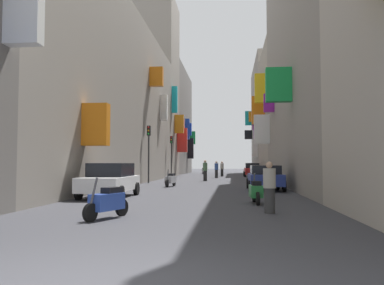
{
  "coord_description": "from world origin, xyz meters",
  "views": [
    {
      "loc": [
        1.73,
        -4.44,
        1.51
      ],
      "look_at": [
        -1.09,
        22.72,
        2.99
      ],
      "focal_mm": 36.02,
      "sensor_mm": 36.0,
      "label": 1
    }
  ],
  "objects_px": {
    "traffic_light_near_corner": "(149,144)",
    "pedestrian_mid_street": "(216,170)",
    "parked_car_blue": "(265,177)",
    "pedestrian_near_right": "(222,169)",
    "scooter_red": "(246,171)",
    "scooter_white": "(204,171)",
    "pedestrian_crossing": "(269,188)",
    "scooter_green": "(256,191)",
    "parked_car_white": "(110,180)",
    "pedestrian_near_left": "(205,170)",
    "scooter_silver": "(171,179)",
    "traffic_light_far_corner": "(171,149)",
    "scooter_blue": "(107,202)",
    "parked_car_red": "(252,170)"
  },
  "relations": [
    {
      "from": "traffic_light_near_corner",
      "to": "pedestrian_mid_street",
      "type": "bearing_deg",
      "value": 66.25
    },
    {
      "from": "parked_car_blue",
      "to": "pedestrian_near_right",
      "type": "height_order",
      "value": "pedestrian_near_right"
    },
    {
      "from": "scooter_red",
      "to": "pedestrian_mid_street",
      "type": "bearing_deg",
      "value": -104.76
    },
    {
      "from": "scooter_white",
      "to": "pedestrian_crossing",
      "type": "relative_size",
      "value": 1.21
    },
    {
      "from": "scooter_green",
      "to": "scooter_red",
      "type": "bearing_deg",
      "value": 88.47
    },
    {
      "from": "parked_car_white",
      "to": "pedestrian_mid_street",
      "type": "relative_size",
      "value": 2.29
    },
    {
      "from": "pedestrian_crossing",
      "to": "pedestrian_mid_street",
      "type": "relative_size",
      "value": 0.9
    },
    {
      "from": "pedestrian_crossing",
      "to": "pedestrian_near_left",
      "type": "height_order",
      "value": "pedestrian_near_left"
    },
    {
      "from": "parked_car_blue",
      "to": "scooter_red",
      "type": "xyz_separation_m",
      "value": [
        0.06,
        30.86,
        -0.28
      ]
    },
    {
      "from": "parked_car_blue",
      "to": "scooter_red",
      "type": "relative_size",
      "value": 2.3
    },
    {
      "from": "scooter_red",
      "to": "scooter_white",
      "type": "relative_size",
      "value": 0.93
    },
    {
      "from": "parked_car_white",
      "to": "scooter_green",
      "type": "relative_size",
      "value": 2.23
    },
    {
      "from": "parked_car_white",
      "to": "scooter_silver",
      "type": "distance_m",
      "value": 8.08
    },
    {
      "from": "parked_car_white",
      "to": "scooter_red",
      "type": "height_order",
      "value": "parked_car_white"
    },
    {
      "from": "traffic_light_near_corner",
      "to": "traffic_light_far_corner",
      "type": "distance_m",
      "value": 10.82
    },
    {
      "from": "pedestrian_crossing",
      "to": "pedestrian_near_right",
      "type": "height_order",
      "value": "pedestrian_near_right"
    },
    {
      "from": "pedestrian_mid_street",
      "to": "traffic_light_far_corner",
      "type": "xyz_separation_m",
      "value": [
        -4.7,
        0.04,
        2.09
      ]
    },
    {
      "from": "scooter_white",
      "to": "traffic_light_far_corner",
      "type": "distance_m",
      "value": 15.34
    },
    {
      "from": "parked_car_blue",
      "to": "scooter_green",
      "type": "relative_size",
      "value": 2.28
    },
    {
      "from": "pedestrian_near_left",
      "to": "pedestrian_near_right",
      "type": "xyz_separation_m",
      "value": [
        1.14,
        11.77,
        -0.03
      ]
    },
    {
      "from": "scooter_red",
      "to": "scooter_white",
      "type": "bearing_deg",
      "value": 163.5
    },
    {
      "from": "scooter_white",
      "to": "traffic_light_far_corner",
      "type": "height_order",
      "value": "traffic_light_far_corner"
    },
    {
      "from": "scooter_blue",
      "to": "scooter_green",
      "type": "distance_m",
      "value": 6.17
    },
    {
      "from": "scooter_red",
      "to": "traffic_light_near_corner",
      "type": "relative_size",
      "value": 0.4
    },
    {
      "from": "parked_car_white",
      "to": "parked_car_blue",
      "type": "bearing_deg",
      "value": 35.84
    },
    {
      "from": "traffic_light_near_corner",
      "to": "parked_car_white",
      "type": "bearing_deg",
      "value": -85.73
    },
    {
      "from": "scooter_green",
      "to": "pedestrian_mid_street",
      "type": "xyz_separation_m",
      "value": [
        -2.48,
        24.93,
        0.4
      ]
    },
    {
      "from": "parked_car_blue",
      "to": "scooter_green",
      "type": "bearing_deg",
      "value": -97.46
    },
    {
      "from": "scooter_white",
      "to": "parked_car_red",
      "type": "bearing_deg",
      "value": -60.73
    },
    {
      "from": "parked_car_white",
      "to": "pedestrian_crossing",
      "type": "relative_size",
      "value": 2.54
    },
    {
      "from": "pedestrian_near_right",
      "to": "traffic_light_near_corner",
      "type": "xyz_separation_m",
      "value": [
        -5.19,
        -15.75,
        2.11
      ]
    },
    {
      "from": "scooter_green",
      "to": "pedestrian_near_right",
      "type": "bearing_deg",
      "value": 93.89
    },
    {
      "from": "traffic_light_far_corner",
      "to": "pedestrian_crossing",
      "type": "bearing_deg",
      "value": -75.05
    },
    {
      "from": "scooter_white",
      "to": "pedestrian_crossing",
      "type": "height_order",
      "value": "pedestrian_crossing"
    },
    {
      "from": "pedestrian_crossing",
      "to": "traffic_light_near_corner",
      "type": "height_order",
      "value": "traffic_light_near_corner"
    },
    {
      "from": "pedestrian_crossing",
      "to": "scooter_white",
      "type": "bearing_deg",
      "value": 96.76
    },
    {
      "from": "scooter_silver",
      "to": "traffic_light_near_corner",
      "type": "xyz_separation_m",
      "value": [
        -2.37,
        4.15,
        2.52
      ]
    },
    {
      "from": "parked_car_red",
      "to": "pedestrian_near_left",
      "type": "distance_m",
      "value": 11.67
    },
    {
      "from": "scooter_silver",
      "to": "scooter_red",
      "type": "xyz_separation_m",
      "value": [
        5.86,
        28.18,
        -0.0
      ]
    },
    {
      "from": "scooter_silver",
      "to": "scooter_red",
      "type": "distance_m",
      "value": 28.79
    },
    {
      "from": "parked_car_blue",
      "to": "scooter_silver",
      "type": "bearing_deg",
      "value": 155.19
    },
    {
      "from": "parked_car_red",
      "to": "scooter_blue",
      "type": "distance_m",
      "value": 33.81
    },
    {
      "from": "parked_car_white",
      "to": "traffic_light_far_corner",
      "type": "distance_m",
      "value": 23.02
    },
    {
      "from": "parked_car_white",
      "to": "scooter_blue",
      "type": "relative_size",
      "value": 2.37
    },
    {
      "from": "scooter_white",
      "to": "traffic_light_far_corner",
      "type": "xyz_separation_m",
      "value": [
        -2.35,
        -14.95,
        2.5
      ]
    },
    {
      "from": "parked_car_white",
      "to": "scooter_white",
      "type": "height_order",
      "value": "parked_car_white"
    },
    {
      "from": "parked_car_blue",
      "to": "scooter_blue",
      "type": "height_order",
      "value": "parked_car_blue"
    },
    {
      "from": "parked_car_blue",
      "to": "pedestrian_near_left",
      "type": "height_order",
      "value": "pedestrian_near_left"
    },
    {
      "from": "scooter_silver",
      "to": "pedestrian_mid_street",
      "type": "relative_size",
      "value": 1.11
    },
    {
      "from": "parked_car_red",
      "to": "pedestrian_near_right",
      "type": "relative_size",
      "value": 2.35
    }
  ]
}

